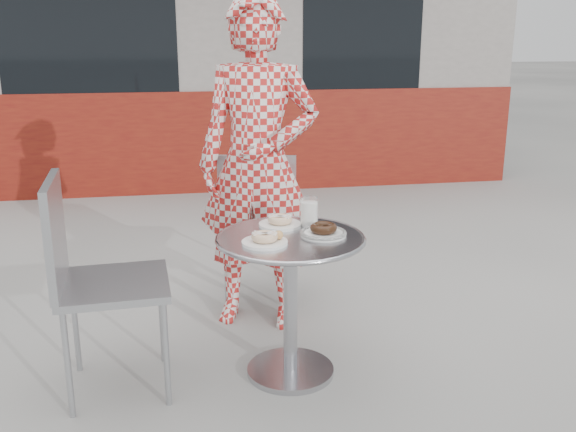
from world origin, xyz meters
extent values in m
plane|color=#A29F9A|center=(0.00, 0.00, 0.00)|extent=(60.00, 60.00, 0.00)
cube|color=gray|center=(0.00, 5.60, 1.50)|extent=(6.00, 4.00, 3.00)
cube|color=maroon|center=(0.00, 3.68, 0.50)|extent=(6.02, 0.20, 1.00)
cube|color=black|center=(-1.20, 3.61, 1.70)|extent=(1.60, 0.04, 1.40)
cube|color=black|center=(1.40, 3.61, 1.70)|extent=(1.20, 0.04, 1.40)
cylinder|color=silver|center=(0.03, -0.03, 0.01)|extent=(0.41, 0.41, 0.03)
cylinder|color=silver|center=(0.03, -0.03, 0.34)|extent=(0.07, 0.07, 0.65)
cylinder|color=silver|center=(0.03, -0.03, 0.67)|extent=(0.65, 0.65, 0.02)
torus|color=silver|center=(0.03, -0.03, 0.67)|extent=(0.67, 0.67, 0.02)
cube|color=#A0A3A8|center=(0.02, 0.91, 0.46)|extent=(0.51, 0.51, 0.03)
cube|color=#A0A3A8|center=(-0.02, 0.71, 0.69)|extent=(0.43, 0.12, 0.43)
cube|color=#A0A3A8|center=(-0.74, -0.02, 0.50)|extent=(0.49, 0.49, 0.03)
cube|color=#A0A3A8|center=(-0.96, -0.03, 0.74)|extent=(0.06, 0.46, 0.46)
imported|color=red|center=(-0.03, 0.58, 0.87)|extent=(0.74, 0.60, 1.75)
cylinder|color=white|center=(0.01, 0.13, 0.68)|extent=(0.20, 0.20, 0.01)
torus|color=tan|center=(0.01, 0.13, 0.71)|extent=(0.11, 0.11, 0.04)
cylinder|color=white|center=(-0.10, -0.12, 0.68)|extent=(0.20, 0.20, 0.01)
torus|color=tan|center=(-0.10, -0.12, 0.71)|extent=(0.11, 0.11, 0.04)
sphere|color=#B77A3F|center=(-0.03, -0.10, 0.71)|extent=(0.04, 0.04, 0.04)
cylinder|color=white|center=(0.18, -0.04, 0.68)|extent=(0.20, 0.20, 0.01)
torus|color=black|center=(0.18, -0.04, 0.71)|extent=(0.12, 0.12, 0.04)
torus|color=black|center=(0.18, -0.04, 0.69)|extent=(0.21, 0.21, 0.02)
cylinder|color=white|center=(0.15, 0.12, 0.73)|extent=(0.08, 0.08, 0.11)
cylinder|color=white|center=(0.15, 0.12, 0.75)|extent=(0.09, 0.09, 0.13)
camera|label=1|loc=(-0.45, -2.70, 1.55)|focal=40.00mm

